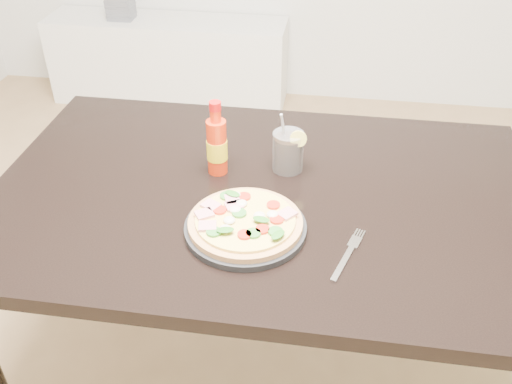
# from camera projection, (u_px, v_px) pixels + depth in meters

# --- Properties ---
(dining_table) EXTENTS (1.40, 0.90, 0.75)m
(dining_table) POSITION_uv_depth(u_px,v_px,m) (263.00, 216.00, 1.51)
(dining_table) COLOR black
(dining_table) RESTS_ON ground
(plate) EXTENTS (0.28, 0.28, 0.02)m
(plate) POSITION_uv_depth(u_px,v_px,m) (245.00, 228.00, 1.33)
(plate) COLOR black
(plate) RESTS_ON dining_table
(pizza) EXTENTS (0.27, 0.27, 0.03)m
(pizza) POSITION_uv_depth(u_px,v_px,m) (245.00, 221.00, 1.31)
(pizza) COLOR tan
(pizza) RESTS_ON plate
(hot_sauce_bottle) EXTENTS (0.07, 0.07, 0.21)m
(hot_sauce_bottle) POSITION_uv_depth(u_px,v_px,m) (217.00, 145.00, 1.49)
(hot_sauce_bottle) COLOR red
(hot_sauce_bottle) RESTS_ON dining_table
(cola_cup) EXTENTS (0.09, 0.08, 0.17)m
(cola_cup) POSITION_uv_depth(u_px,v_px,m) (288.00, 152.00, 1.52)
(cola_cup) COLOR black
(cola_cup) RESTS_ON dining_table
(fork) EXTENTS (0.07, 0.18, 0.00)m
(fork) POSITION_uv_depth(u_px,v_px,m) (349.00, 253.00, 1.26)
(fork) COLOR silver
(fork) RESTS_ON dining_table
(media_console) EXTENTS (1.40, 0.34, 0.50)m
(media_console) POSITION_uv_depth(u_px,v_px,m) (169.00, 61.00, 3.42)
(media_console) COLOR white
(media_console) RESTS_ON ground
(cd_stack) EXTENTS (0.14, 0.12, 0.13)m
(cd_stack) POSITION_uv_depth(u_px,v_px,m) (121.00, 8.00, 3.26)
(cd_stack) COLOR slate
(cd_stack) RESTS_ON media_console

